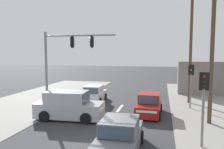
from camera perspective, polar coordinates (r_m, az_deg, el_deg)
lane_dash_mid at (r=13.30m, az=-2.15°, el=-13.92°), size 0.20×2.40×0.01m
lane_dash_far at (r=17.97m, az=2.08°, el=-8.79°), size 0.20×2.40×0.01m
utility_pole_midground_right at (r=14.88m, az=24.76°, el=7.84°), size 1.80×0.26×9.85m
utility_pole_background_right at (r=20.65m, az=19.93°, el=8.64°), size 1.80×0.26×10.90m
traffic_signal_mast at (r=16.22m, az=-12.83°, el=4.34°), size 5.29×0.48×6.00m
pedestal_signal_right_kerb at (r=11.03m, az=22.80°, el=-5.39°), size 0.44×0.30×3.56m
pedestal_signal_far_median at (r=18.66m, az=19.92°, el=-1.06°), size 0.44×0.31×3.56m
hatchback_oncoming_near at (r=20.33m, az=-4.67°, el=-5.13°), size 1.91×3.71×1.53m
suv_oncoming_mid at (r=15.24m, az=-11.18°, el=-8.07°), size 4.62×2.24×1.90m
hatchback_crossing_left at (r=16.28m, az=9.66°, el=-7.83°), size 1.87×3.69×1.53m
sedan_kerbside_parked at (r=10.03m, az=1.96°, el=-16.23°), size 1.91×4.25×1.56m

